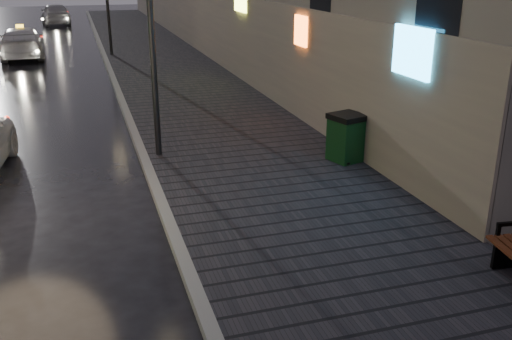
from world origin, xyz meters
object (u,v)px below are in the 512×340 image
(lamp_near, at_px, (150,5))
(trash_bin, at_px, (347,137))
(taxi_mid, at_px, (22,43))
(car_far, at_px, (56,14))

(lamp_near, xyz_separation_m, trash_bin, (3.95, -1.67, -2.80))
(trash_bin, relative_size, taxi_mid, 0.21)
(taxi_mid, bearing_deg, trash_bin, 110.84)
(lamp_near, height_order, car_far, lamp_near)
(lamp_near, height_order, taxi_mid, lamp_near)
(taxi_mid, distance_m, car_far, 16.12)
(taxi_mid, height_order, car_far, car_far)
(taxi_mid, relative_size, car_far, 1.08)
(lamp_near, distance_m, trash_bin, 5.12)
(car_far, bearing_deg, trash_bin, 94.88)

